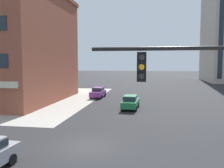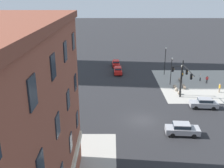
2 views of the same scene
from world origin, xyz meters
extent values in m
plane|color=#262628|center=(0.00, 0.00, 0.00)|extent=(320.00, 320.00, 0.00)
cube|color=#A8A399|center=(-20.00, 20.00, 0.00)|extent=(32.00, 32.00, 0.02)
cylinder|color=black|center=(5.75, -7.76, 6.04)|extent=(6.70, 0.12, 0.12)
cube|color=black|center=(3.95, -7.76, 5.49)|extent=(0.28, 0.28, 0.90)
sphere|color=#282828|center=(3.95, -7.92, 5.77)|extent=(0.18, 0.18, 0.18)
sphere|color=orange|center=(3.95, -7.92, 5.49)|extent=(0.18, 0.18, 0.18)
sphere|color=#282828|center=(3.95, -7.92, 5.21)|extent=(0.18, 0.18, 0.18)
cube|color=#7A3389|center=(-4.14, 22.49, 0.70)|extent=(1.94, 4.47, 0.76)
cube|color=#7A3389|center=(-4.13, 22.64, 1.38)|extent=(1.58, 2.17, 0.60)
cube|color=#232D38|center=(-4.13, 22.64, 1.38)|extent=(1.62, 2.26, 0.40)
cylinder|color=black|center=(-3.36, 21.09, 0.32)|extent=(0.25, 0.65, 0.64)
cylinder|color=black|center=(-5.03, 21.16, 0.32)|extent=(0.25, 0.65, 0.64)
cylinder|color=black|center=(-3.25, 23.81, 0.32)|extent=(0.25, 0.65, 0.64)
cylinder|color=black|center=(-4.92, 23.89, 0.32)|extent=(0.25, 0.65, 0.64)
cube|color=#1E6B3D|center=(1.87, 13.77, 0.70)|extent=(1.97, 4.48, 0.76)
cube|color=#1E6B3D|center=(1.86, 13.62, 1.38)|extent=(1.59, 2.18, 0.60)
cube|color=#232D38|center=(1.86, 13.62, 1.38)|extent=(1.63, 2.27, 0.40)
cylinder|color=black|center=(1.10, 15.18, 0.32)|extent=(0.25, 0.65, 0.64)
cylinder|color=black|center=(2.77, 15.10, 0.32)|extent=(0.25, 0.65, 0.64)
cylinder|color=black|center=(0.97, 12.45, 0.32)|extent=(0.25, 0.65, 0.64)
cylinder|color=black|center=(2.64, 12.37, 0.32)|extent=(0.25, 0.65, 0.64)
cylinder|color=black|center=(-3.24, -3.46, 0.32)|extent=(0.26, 0.65, 0.64)
cube|color=#1E2833|center=(-11.12, 7.96, 5.86)|extent=(1.10, 0.08, 1.50)
cube|color=#1E2833|center=(-11.12, 7.96, 9.77)|extent=(1.10, 0.08, 1.50)
camera|label=1|loc=(4.20, -15.07, 5.60)|focal=38.13mm
camera|label=2|loc=(-34.48, 4.44, 17.84)|focal=41.85mm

